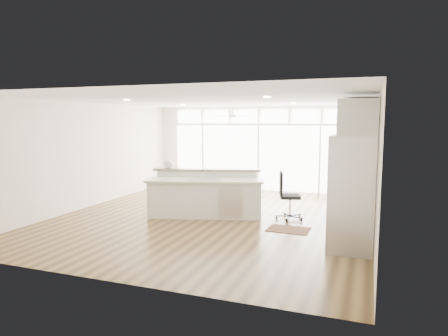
% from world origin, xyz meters
% --- Properties ---
extents(floor, '(7.00, 8.00, 0.02)m').
position_xyz_m(floor, '(0.00, 0.00, -0.01)').
color(floor, '#422D14').
rests_on(floor, ground).
extents(ceiling, '(7.00, 8.00, 0.02)m').
position_xyz_m(ceiling, '(0.00, 0.00, 2.70)').
color(ceiling, white).
rests_on(ceiling, wall_back).
extents(wall_back, '(7.00, 0.04, 2.70)m').
position_xyz_m(wall_back, '(0.00, 4.00, 1.35)').
color(wall_back, white).
rests_on(wall_back, floor).
extents(wall_front, '(7.00, 0.04, 2.70)m').
position_xyz_m(wall_front, '(0.00, -4.00, 1.35)').
color(wall_front, white).
rests_on(wall_front, floor).
extents(wall_left, '(0.04, 8.00, 2.70)m').
position_xyz_m(wall_left, '(-3.50, 0.00, 1.35)').
color(wall_left, white).
rests_on(wall_left, floor).
extents(wall_right, '(0.04, 8.00, 2.70)m').
position_xyz_m(wall_right, '(3.50, 0.00, 1.35)').
color(wall_right, white).
rests_on(wall_right, floor).
extents(glass_wall, '(5.80, 0.06, 2.08)m').
position_xyz_m(glass_wall, '(0.00, 3.94, 1.05)').
color(glass_wall, white).
rests_on(glass_wall, wall_back).
extents(transom_row, '(5.90, 0.06, 0.40)m').
position_xyz_m(transom_row, '(0.00, 3.94, 2.38)').
color(transom_row, white).
rests_on(transom_row, wall_back).
extents(desk_window, '(0.04, 0.85, 0.85)m').
position_xyz_m(desk_window, '(3.46, 0.30, 1.55)').
color(desk_window, white).
rests_on(desk_window, wall_right).
extents(ceiling_fan, '(1.16, 1.16, 0.32)m').
position_xyz_m(ceiling_fan, '(-0.50, 2.80, 2.48)').
color(ceiling_fan, silver).
rests_on(ceiling_fan, ceiling).
extents(recessed_lights, '(3.40, 3.00, 0.02)m').
position_xyz_m(recessed_lights, '(0.00, 0.20, 2.68)').
color(recessed_lights, beige).
rests_on(recessed_lights, ceiling).
extents(oven_cabinet, '(0.64, 1.20, 2.50)m').
position_xyz_m(oven_cabinet, '(3.17, 1.80, 1.25)').
color(oven_cabinet, silver).
rests_on(oven_cabinet, floor).
extents(desk_nook, '(0.72, 1.30, 0.76)m').
position_xyz_m(desk_nook, '(3.13, 0.30, 0.38)').
color(desk_nook, silver).
rests_on(desk_nook, floor).
extents(upper_cabinets, '(0.64, 1.30, 0.64)m').
position_xyz_m(upper_cabinets, '(3.17, 0.30, 2.35)').
color(upper_cabinets, silver).
rests_on(upper_cabinets, wall_right).
extents(refrigerator, '(0.76, 0.90, 2.00)m').
position_xyz_m(refrigerator, '(3.11, -1.35, 1.00)').
color(refrigerator, silver).
rests_on(refrigerator, floor).
extents(fridge_cabinet, '(0.64, 0.90, 0.60)m').
position_xyz_m(fridge_cabinet, '(3.17, -1.35, 2.30)').
color(fridge_cabinet, silver).
rests_on(fridge_cabinet, wall_right).
extents(framed_photos, '(0.06, 0.22, 0.80)m').
position_xyz_m(framed_photos, '(3.46, 0.92, 1.40)').
color(framed_photos, black).
rests_on(framed_photos, wall_right).
extents(kitchen_island, '(2.90, 1.75, 1.08)m').
position_xyz_m(kitchen_island, '(-0.22, -0.01, 0.54)').
color(kitchen_island, silver).
rests_on(kitchen_island, floor).
extents(rug, '(0.88, 0.65, 0.01)m').
position_xyz_m(rug, '(1.85, -0.47, 0.01)').
color(rug, '#381D12').
rests_on(rug, floor).
extents(office_chair, '(0.68, 0.65, 1.08)m').
position_xyz_m(office_chair, '(1.71, 0.41, 0.54)').
color(office_chair, black).
rests_on(office_chair, floor).
extents(fishbowl, '(0.30, 0.30, 0.24)m').
position_xyz_m(fishbowl, '(-1.24, 0.11, 1.20)').
color(fishbowl, silver).
rests_on(fishbowl, kitchen_island).
extents(monitor, '(0.09, 0.51, 0.42)m').
position_xyz_m(monitor, '(3.05, 0.30, 0.97)').
color(monitor, black).
rests_on(monitor, desk_nook).
extents(keyboard, '(0.18, 0.36, 0.02)m').
position_xyz_m(keyboard, '(2.88, 0.30, 0.77)').
color(keyboard, silver).
rests_on(keyboard, desk_nook).
extents(potted_plant, '(0.33, 0.36, 0.25)m').
position_xyz_m(potted_plant, '(3.17, 1.80, 2.63)').
color(potted_plant, '#285323').
rests_on(potted_plant, oven_cabinet).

